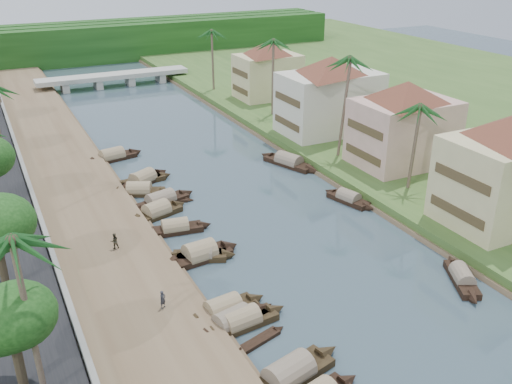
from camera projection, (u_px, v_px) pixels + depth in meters
name	position (u px, v px, depth m)	size (l,w,h in m)	color
ground	(319.00, 266.00, 48.36)	(220.00, 220.00, 0.00)	#364852
left_bank	(81.00, 207.00, 58.06)	(10.00, 180.00, 0.80)	brown
right_bank	(362.00, 153.00, 72.20)	(16.00, 180.00, 1.20)	#345522
retaining_wall	(36.00, 207.00, 55.96)	(0.40, 180.00, 1.10)	slate
treeline	(83.00, 43.00, 128.55)	(120.00, 14.00, 8.00)	#11350E
bridge	(114.00, 77.00, 106.57)	(28.00, 4.00, 2.40)	#A6A69C
building_near	(511.00, 167.00, 51.84)	(14.85, 14.85, 10.20)	beige
building_mid	(404.00, 122.00, 65.44)	(14.11, 14.11, 9.70)	#D9A899
building_far	(330.00, 94.00, 76.39)	(15.59, 15.59, 10.20)	beige
building_distant	(268.00, 69.00, 93.36)	(12.62, 12.62, 9.20)	beige
sampan_0	(289.00, 375.00, 35.67)	(9.14, 3.92, 2.34)	black
sampan_2	(241.00, 322.00, 40.66)	(7.81, 2.33, 2.05)	black
sampan_3	(233.00, 322.00, 40.64)	(7.72, 3.15, 2.06)	black
sampan_4	(223.00, 310.00, 41.94)	(7.55, 2.53, 2.12)	black
sampan_5	(200.00, 255.00, 49.26)	(7.95, 2.76, 2.46)	black
sampan_6	(200.00, 255.00, 49.30)	(6.53, 3.89, 1.97)	black
sampan_7	(175.00, 228.00, 53.78)	(7.33, 2.50, 1.95)	black
sampan_8	(157.00, 212.00, 56.93)	(7.40, 3.85, 2.24)	black
sampan_9	(161.00, 201.00, 59.36)	(8.58, 3.82, 2.15)	black
sampan_10	(139.00, 191.00, 61.75)	(7.49, 4.70, 2.10)	black
sampan_11	(143.00, 180.00, 64.50)	(7.80, 5.43, 2.28)	black
sampan_12	(142.00, 180.00, 64.69)	(7.45, 1.94, 1.81)	black
sampan_13	(112.00, 157.00, 71.38)	(8.52, 3.35, 2.27)	black
sampan_14	(462.00, 278.00, 45.93)	(4.50, 7.11, 1.83)	black
sampan_15	(349.00, 199.00, 59.92)	(3.17, 6.89, 1.87)	black
sampan_16	(289.00, 162.00, 69.68)	(4.96, 9.46, 2.29)	black
canoe_1	(258.00, 341.00, 39.17)	(4.97, 2.15, 0.80)	black
canoe_2	(170.00, 201.00, 60.18)	(5.10, 2.63, 0.76)	black
palm_1	(418.00, 108.00, 57.16)	(3.20, 3.20, 10.40)	brown
palm_2	(345.00, 61.00, 65.10)	(3.20, 3.20, 13.29)	brown
palm_3	(273.00, 42.00, 81.70)	(3.20, 3.20, 12.47)	brown
palm_4	(15.00, 243.00, 28.67)	(3.20, 3.20, 11.82)	brown
palm_7	(212.00, 32.00, 96.21)	(3.20, 3.20, 11.59)	brown
tree_1	(10.00, 319.00, 31.49)	(4.50, 4.50, 6.75)	#443826
tree_6	(350.00, 84.00, 80.24)	(4.52, 4.52, 7.53)	#443826
person_near	(163.00, 299.00, 41.29)	(0.52, 0.34, 1.41)	#2B2C33
person_far	(114.00, 241.00, 49.25)	(0.70, 0.54, 1.43)	#302E21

